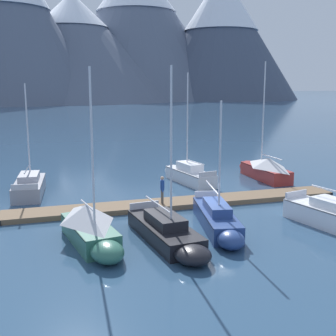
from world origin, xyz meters
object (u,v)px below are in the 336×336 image
(sailboat_mid_dock_starboard, at_px, (218,219))
(sailboat_far_berth, at_px, (188,174))
(sailboat_mid_dock_port, at_px, (168,232))
(sailboat_nearest_berth, at_px, (30,184))
(sailboat_end_of_dock, at_px, (264,168))
(sailboat_second_berth, at_px, (91,228))
(person_on_dock, at_px, (162,188))

(sailboat_mid_dock_starboard, relative_size, sailboat_far_berth, 0.84)
(sailboat_mid_dock_port, bearing_deg, sailboat_far_berth, 63.51)
(sailboat_nearest_berth, distance_m, sailboat_end_of_dock, 17.82)
(sailboat_end_of_dock, bearing_deg, sailboat_far_berth, 171.28)
(sailboat_nearest_berth, relative_size, sailboat_far_berth, 0.91)
(sailboat_second_berth, height_order, sailboat_far_berth, sailboat_far_berth)
(sailboat_nearest_berth, bearing_deg, sailboat_mid_dock_starboard, -52.76)
(sailboat_nearest_berth, bearing_deg, sailboat_far_berth, -2.69)
(sailboat_second_berth, height_order, sailboat_end_of_dock, sailboat_end_of_dock)
(sailboat_nearest_berth, relative_size, sailboat_mid_dock_port, 0.91)
(sailboat_far_berth, distance_m, sailboat_end_of_dock, 6.27)
(sailboat_nearest_berth, distance_m, person_on_dock, 9.98)
(sailboat_end_of_dock, relative_size, person_on_dock, 5.40)
(sailboat_nearest_berth, xyz_separation_m, sailboat_far_berth, (11.56, -0.54, 0.03))
(sailboat_mid_dock_starboard, xyz_separation_m, person_on_dock, (-1.40, 4.73, 0.69))
(person_on_dock, bearing_deg, sailboat_mid_dock_starboard, -73.53)
(sailboat_mid_dock_starboard, distance_m, person_on_dock, 4.98)
(sailboat_mid_dock_port, height_order, person_on_dock, sailboat_mid_dock_port)
(sailboat_mid_dock_port, bearing_deg, sailboat_second_berth, 163.82)
(sailboat_second_berth, bearing_deg, person_on_dock, 41.92)
(sailboat_second_berth, distance_m, sailboat_mid_dock_port, 3.63)
(sailboat_second_berth, xyz_separation_m, sailboat_mid_dock_port, (3.47, -1.01, -0.32))
(sailboat_second_berth, xyz_separation_m, sailboat_end_of_dock, (15.56, 9.86, -0.00))
(sailboat_second_berth, relative_size, sailboat_mid_dock_port, 0.99)
(sailboat_far_berth, bearing_deg, sailboat_end_of_dock, -8.72)
(sailboat_mid_dock_starboard, distance_m, sailboat_far_berth, 11.29)
(sailboat_nearest_berth, height_order, sailboat_far_berth, sailboat_far_berth)
(sailboat_mid_dock_port, relative_size, sailboat_end_of_dock, 0.90)
(person_on_dock, bearing_deg, sailboat_second_berth, -138.08)
(sailboat_second_berth, bearing_deg, sailboat_mid_dock_starboard, -1.09)
(sailboat_second_berth, relative_size, person_on_dock, 4.84)
(person_on_dock, bearing_deg, sailboat_mid_dock_port, -106.43)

